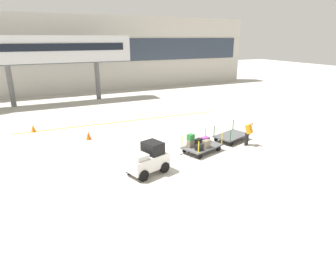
{
  "coord_description": "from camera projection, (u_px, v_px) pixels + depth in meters",
  "views": [
    {
      "loc": [
        -7.75,
        -12.36,
        6.56
      ],
      "look_at": [
        -1.06,
        1.41,
        1.49
      ],
      "focal_mm": 31.33,
      "sensor_mm": 36.0,
      "label": 1
    }
  ],
  "objects": [
    {
      "name": "ground_plane",
      "position": [
        197.0,
        165.0,
        15.83
      ],
      "size": [
        120.0,
        120.0,
        0.0
      ],
      "primitive_type": "plane",
      "color": "#B2ADA0"
    },
    {
      "name": "apron_lead_line",
      "position": [
        124.0,
        121.0,
        23.96
      ],
      "size": [
        16.55,
        0.82,
        0.01
      ],
      "primitive_type": "cube",
      "rotation": [
        0.0,
        0.0,
        -0.04
      ],
      "color": "yellow",
      "rests_on": "ground_plane"
    },
    {
      "name": "terminal_building",
      "position": [
        90.0,
        54.0,
        36.57
      ],
      "size": [
        44.76,
        2.51,
        9.13
      ],
      "color": "#BCB7AD",
      "rests_on": "ground_plane"
    },
    {
      "name": "jet_bridge",
      "position": [
        34.0,
        50.0,
        28.5
      ],
      "size": [
        17.5,
        3.0,
        6.73
      ],
      "color": "silver",
      "rests_on": "ground_plane"
    },
    {
      "name": "baggage_tug",
      "position": [
        148.0,
        159.0,
        14.66
      ],
      "size": [
        2.33,
        1.74,
        1.58
      ],
      "color": "white",
      "rests_on": "ground_plane"
    },
    {
      "name": "baggage_cart_lead",
      "position": [
        200.0,
        144.0,
        17.4
      ],
      "size": [
        3.08,
        2.02,
        1.19
      ],
      "color": "#4C4C4F",
      "rests_on": "ground_plane"
    },
    {
      "name": "baggage_cart_middle",
      "position": [
        231.0,
        136.0,
        19.43
      ],
      "size": [
        3.08,
        2.02,
        1.1
      ],
      "color": "#4C4C4F",
      "rests_on": "ground_plane"
    },
    {
      "name": "baggage_handler",
      "position": [
        248.0,
        132.0,
        18.43
      ],
      "size": [
        0.55,
        0.56,
        1.56
      ],
      "color": "black",
      "rests_on": "ground_plane"
    },
    {
      "name": "safety_cone_near",
      "position": [
        33.0,
        128.0,
        21.23
      ],
      "size": [
        0.36,
        0.36,
        0.55
      ],
      "primitive_type": "cone",
      "color": "orange",
      "rests_on": "ground_plane"
    },
    {
      "name": "safety_cone_far",
      "position": [
        88.0,
        135.0,
        19.7
      ],
      "size": [
        0.36,
        0.36,
        0.55
      ],
      "primitive_type": "cone",
      "color": "#EA590F",
      "rests_on": "ground_plane"
    }
  ]
}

